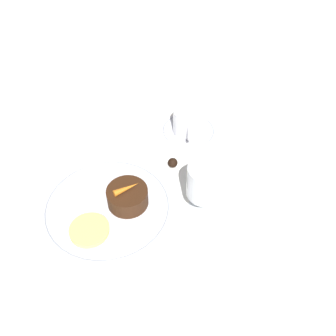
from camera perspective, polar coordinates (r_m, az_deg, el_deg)
The scene contains 11 objects.
ground_plane at distance 0.81m, azimuth -7.06°, elevation -5.55°, with size 3.00×3.00×0.00m, color white.
dinner_plate at distance 0.80m, azimuth -8.75°, elevation -5.78°, with size 0.26×0.26×0.01m.
saucer at distance 0.95m, azimuth 2.96°, elevation 5.31°, with size 0.13×0.13×0.01m.
coffee_cup at distance 0.92m, azimuth 3.14°, elevation 6.94°, with size 0.10×0.08×0.06m.
spoon at distance 0.91m, azimuth 2.67°, elevation 3.79°, with size 0.06×0.09×0.00m.
wine_glass at distance 0.75m, azimuth 5.54°, elevation -2.18°, with size 0.07×0.07×0.12m.
fork at distance 0.91m, azimuth -4.96°, elevation 2.29°, with size 0.05×0.18×0.01m.
dessert_cake at distance 0.78m, azimuth -5.89°, elevation -4.13°, with size 0.08×0.08×0.04m.
carrot_garnish at distance 0.76m, azimuth -6.04°, elevation -2.93°, with size 0.04×0.05×0.01m.
pineapple_slice at distance 0.76m, azimuth -11.36°, elevation -8.82°, with size 0.08×0.08×0.01m.
chocolate_truffle at distance 0.87m, azimuth 0.69°, elevation 0.77°, with size 0.02×0.02×0.02m.
Camera 1 is at (0.48, 0.12, 0.64)m, focal length 42.00 mm.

